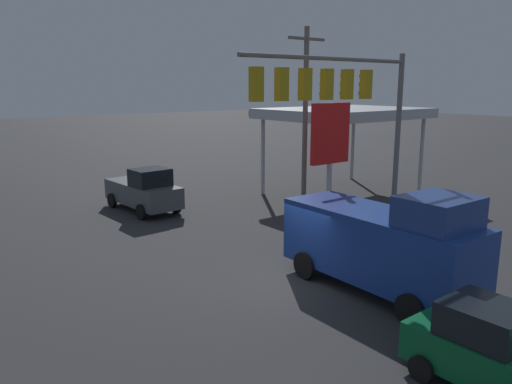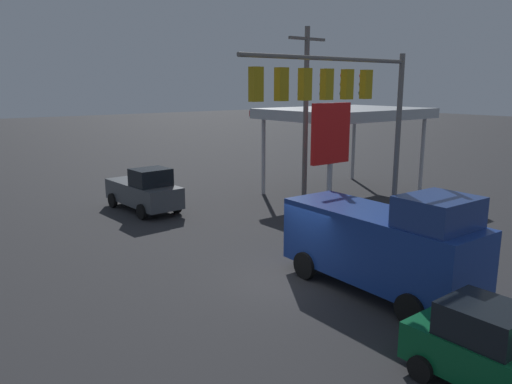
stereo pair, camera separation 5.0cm
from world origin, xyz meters
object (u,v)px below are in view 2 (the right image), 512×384
at_px(utility_pole, 306,117).
at_px(hatchback_crossing, 492,352).
at_px(traffic_signal_assembly, 340,102).
at_px(price_sign, 331,139).
at_px(delivery_truck, 383,243).
at_px(pickup_parked, 145,191).

distance_m(utility_pole, hatchback_crossing, 16.64).
xyz_separation_m(utility_pole, hatchback_crossing, (7.72, 14.16, -4.10)).
relative_size(traffic_signal_assembly, price_sign, 1.33).
bearing_deg(traffic_signal_assembly, delivery_truck, 86.67).
relative_size(price_sign, pickup_parked, 1.11).
distance_m(price_sign, hatchback_crossing, 13.91).
height_order(hatchback_crossing, delivery_truck, delivery_truck).
bearing_deg(price_sign, traffic_signal_assembly, 46.01).
height_order(price_sign, pickup_parked, price_sign).
xyz_separation_m(price_sign, pickup_parked, (5.71, -8.13, -3.09)).
xyz_separation_m(pickup_parked, hatchback_crossing, (1.22, 19.74, -0.16)).
height_order(traffic_signal_assembly, pickup_parked, traffic_signal_assembly).
relative_size(price_sign, hatchback_crossing, 1.54).
bearing_deg(delivery_truck, utility_pole, 151.71).
distance_m(utility_pole, delivery_truck, 11.17).
bearing_deg(traffic_signal_assembly, utility_pole, -126.13).
bearing_deg(traffic_signal_assembly, price_sign, -133.99).
distance_m(utility_pole, price_sign, 2.80).
xyz_separation_m(price_sign, hatchback_crossing, (6.93, 11.61, -3.25)).
height_order(utility_pole, pickup_parked, utility_pole).
height_order(traffic_signal_assembly, price_sign, traffic_signal_assembly).
bearing_deg(pickup_parked, utility_pole, 46.79).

